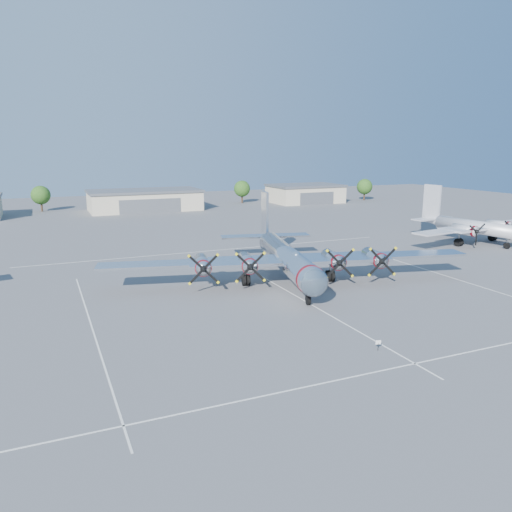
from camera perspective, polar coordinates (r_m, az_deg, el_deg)
name	(u,v)px	position (r m, az deg, el deg)	size (l,w,h in m)	color
ground	(286,290)	(58.31, 3.41, -3.92)	(260.00, 260.00, 0.00)	#4E4E51
parking_lines	(293,294)	(56.82, 4.21, -4.36)	(60.00, 50.08, 0.01)	silver
hangar_center	(145,200)	(134.94, -12.60, 6.27)	(28.60, 14.60, 5.40)	beige
hangar_east	(305,193)	(151.52, 5.64, 7.14)	(20.60, 14.60, 5.40)	beige
tree_west	(41,195)	(140.37, -23.39, 6.40)	(4.80, 4.80, 6.64)	#382619
tree_east	(242,189)	(149.08, -1.61, 7.69)	(4.80, 4.80, 6.64)	#382619
tree_far_east	(365,187)	(160.45, 12.31, 7.75)	(4.80, 4.80, 6.64)	#382619
main_bomber_b29	(285,279)	(62.93, 3.32, -2.69)	(44.83, 30.66, 9.91)	silver
twin_engine_east	(469,242)	(94.91, 23.21, 1.45)	(29.91, 21.51, 9.48)	silver
info_placard	(378,343)	(42.50, 13.80, -9.67)	(0.47, 0.12, 0.90)	black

